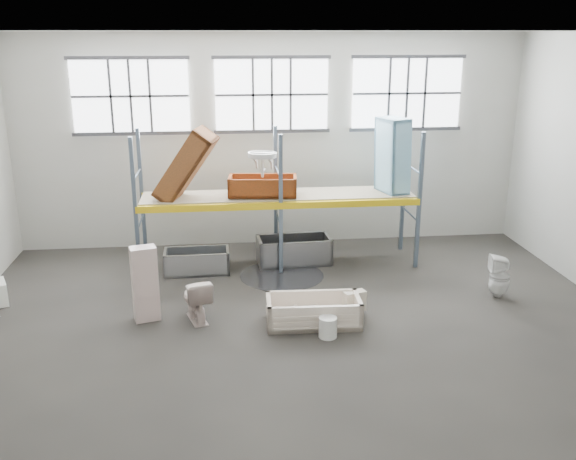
{
  "coord_description": "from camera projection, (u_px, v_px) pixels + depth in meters",
  "views": [
    {
      "loc": [
        -1.24,
        -9.8,
        4.99
      ],
      "look_at": [
        0.0,
        1.5,
        1.4
      ],
      "focal_mm": 39.27,
      "sensor_mm": 36.0,
      "label": 1
    }
  ],
  "objects": [
    {
      "name": "floor",
      "position": [
        297.0,
        335.0,
        10.94
      ],
      "size": [
        12.0,
        10.0,
        0.1
      ],
      "primitive_type": "cube",
      "color": "#413D37",
      "rests_on": "ground"
    },
    {
      "name": "ceiling",
      "position": [
        299.0,
        27.0,
        9.41
      ],
      "size": [
        12.0,
        10.0,
        0.1
      ],
      "primitive_type": "cube",
      "color": "silver",
      "rests_on": "ground"
    },
    {
      "name": "wall_back",
      "position": [
        272.0,
        141.0,
        14.96
      ],
      "size": [
        12.0,
        0.1,
        5.0
      ],
      "primitive_type": "cube",
      "color": "#B2B0A4",
      "rests_on": "ground"
    },
    {
      "name": "wall_front",
      "position": [
        371.0,
        336.0,
        5.39
      ],
      "size": [
        12.0,
        0.1,
        5.0
      ],
      "primitive_type": "cube",
      "color": "#9E9C92",
      "rests_on": "ground"
    },
    {
      "name": "window_left",
      "position": [
        131.0,
        96.0,
        14.19
      ],
      "size": [
        2.6,
        0.04,
        1.6
      ],
      "primitive_type": "cube",
      "color": "white",
      "rests_on": "wall_back"
    },
    {
      "name": "window_mid",
      "position": [
        272.0,
        95.0,
        14.52
      ],
      "size": [
        2.6,
        0.04,
        1.6
      ],
      "primitive_type": "cube",
      "color": "white",
      "rests_on": "wall_back"
    },
    {
      "name": "window_right",
      "position": [
        407.0,
        93.0,
        14.86
      ],
      "size": [
        2.6,
        0.04,
        1.6
      ],
      "primitive_type": "cube",
      "color": "white",
      "rests_on": "wall_back"
    },
    {
      "name": "rack_upright_la",
      "position": [
        135.0,
        210.0,
        12.91
      ],
      "size": [
        0.08,
        0.08,
        3.0
      ],
      "primitive_type": "cube",
      "color": "slate",
      "rests_on": "floor"
    },
    {
      "name": "rack_upright_lb",
      "position": [
        142.0,
        195.0,
        14.05
      ],
      "size": [
        0.08,
        0.08,
        3.0
      ],
      "primitive_type": "cube",
      "color": "slate",
      "rests_on": "floor"
    },
    {
      "name": "rack_upright_ma",
      "position": [
        281.0,
        206.0,
        13.22
      ],
      "size": [
        0.08,
        0.08,
        3.0
      ],
      "primitive_type": "cube",
      "color": "slate",
      "rests_on": "floor"
    },
    {
      "name": "rack_upright_mb",
      "position": [
        276.0,
        192.0,
        14.36
      ],
      "size": [
        0.08,
        0.08,
        3.0
      ],
      "primitive_type": "cube",
      "color": "slate",
      "rests_on": "floor"
    },
    {
      "name": "rack_upright_ra",
      "position": [
        419.0,
        202.0,
        13.53
      ],
      "size": [
        0.08,
        0.08,
        3.0
      ],
      "primitive_type": "cube",
      "color": "slate",
      "rests_on": "floor"
    },
    {
      "name": "rack_upright_rb",
      "position": [
        404.0,
        188.0,
        14.67
      ],
      "size": [
        0.08,
        0.08,
        3.0
      ],
      "primitive_type": "cube",
      "color": "slate",
      "rests_on": "floor"
    },
    {
      "name": "rack_beam_front",
      "position": [
        281.0,
        206.0,
        13.22
      ],
      "size": [
        6.0,
        0.1,
        0.14
      ],
      "primitive_type": "cube",
      "color": "yellow",
      "rests_on": "floor"
    },
    {
      "name": "rack_beam_back",
      "position": [
        276.0,
        192.0,
        14.36
      ],
      "size": [
        6.0,
        0.1,
        0.14
      ],
      "primitive_type": "cube",
      "color": "yellow",
      "rests_on": "floor"
    },
    {
      "name": "shelf_deck",
      "position": [
        278.0,
        195.0,
        13.77
      ],
      "size": [
        5.9,
        1.1,
        0.03
      ],
      "primitive_type": "cube",
      "color": "gray",
      "rests_on": "floor"
    },
    {
      "name": "wet_patch",
      "position": [
        282.0,
        275.0,
        13.49
      ],
      "size": [
        1.8,
        1.8,
        0.0
      ],
      "primitive_type": "cylinder",
      "color": "black",
      "rests_on": "floor"
    },
    {
      "name": "bathtub_beige",
      "position": [
        313.0,
        311.0,
        11.2
      ],
      "size": [
        1.7,
        0.85,
        0.49
      ],
      "primitive_type": null,
      "rotation": [
        0.0,
        0.0,
        -0.04
      ],
      "color": "beige",
      "rests_on": "floor"
    },
    {
      "name": "cistern_spare",
      "position": [
        354.0,
        301.0,
        11.52
      ],
      "size": [
        0.44,
        0.3,
        0.38
      ],
      "primitive_type": "cube",
      "rotation": [
        0.0,
        0.0,
        0.28
      ],
      "color": "beige",
      "rests_on": "bathtub_beige"
    },
    {
      "name": "sink_in_tub",
      "position": [
        307.0,
        311.0,
        11.38
      ],
      "size": [
        0.6,
        0.6,
        0.17
      ],
      "primitive_type": "imported",
      "rotation": [
        0.0,
        0.0,
        -0.25
      ],
      "color": "#F0DCC8",
      "rests_on": "bathtub_beige"
    },
    {
      "name": "toilet_beige",
      "position": [
        196.0,
        299.0,
        11.3
      ],
      "size": [
        0.66,
        0.89,
        0.81
      ],
      "primitive_type": "imported",
      "rotation": [
        0.0,
        0.0,
        3.43
      ],
      "color": "beige",
      "rests_on": "floor"
    },
    {
      "name": "cistern_tall",
      "position": [
        145.0,
        284.0,
        11.23
      ],
      "size": [
        0.51,
        0.4,
        1.39
      ],
      "primitive_type": "cube",
      "rotation": [
        0.0,
        0.0,
        0.26
      ],
      "color": "beige",
      "rests_on": "floor"
    },
    {
      "name": "toilet_white",
      "position": [
        499.0,
        276.0,
        12.29
      ],
      "size": [
        0.45,
        0.45,
        0.86
      ],
      "primitive_type": "imported",
      "rotation": [
        0.0,
        0.0,
        -1.74
      ],
      "color": "white",
      "rests_on": "floor"
    },
    {
      "name": "steel_tub_left",
      "position": [
        197.0,
        261.0,
        13.58
      ],
      "size": [
        1.4,
        0.67,
        0.51
      ],
      "primitive_type": null,
      "rotation": [
        0.0,
        0.0,
        0.01
      ],
      "color": "#B5B9BF",
      "rests_on": "floor"
    },
    {
      "name": "steel_tub_right",
      "position": [
        294.0,
        250.0,
        14.14
      ],
      "size": [
        1.67,
        0.85,
        0.6
      ],
      "primitive_type": null,
      "rotation": [
        0.0,
        0.0,
        0.06
      ],
      "color": "#939499",
      "rests_on": "floor"
    },
    {
      "name": "rust_tub_flat",
      "position": [
        263.0,
        186.0,
        13.56
      ],
      "size": [
        1.52,
        0.83,
        0.41
      ],
      "primitive_type": null,
      "rotation": [
        0.0,
        0.0,
        -0.1
      ],
      "color": "#973610",
      "rests_on": "shelf_deck"
    },
    {
      "name": "rust_tub_tilted",
      "position": [
        186.0,
        166.0,
        13.22
      ],
      "size": [
        1.49,
        1.07,
        1.64
      ],
      "primitive_type": null,
      "rotation": [
        0.0,
        -0.96,
        -0.23
      ],
      "color": "brown",
      "rests_on": "shelf_deck"
    },
    {
      "name": "sink_on_shelf",
      "position": [
        263.0,
        175.0,
        13.27
      ],
      "size": [
        0.71,
        0.62,
        0.54
      ],
      "primitive_type": "imported",
      "rotation": [
        0.0,
        0.0,
        -0.27
      ],
      "color": "silver",
      "rests_on": "rust_tub_flat"
    },
    {
      "name": "blue_tub_upright",
      "position": [
        392.0,
        156.0,
        13.75
      ],
      "size": [
        0.72,
        0.89,
        1.68
      ],
      "primitive_type": null,
      "rotation": [
        0.0,
        1.54,
        0.27
      ],
      "color": "#86C0DB",
      "rests_on": "shelf_deck"
    },
    {
      "name": "bucket",
      "position": [
        328.0,
        327.0,
        10.72
      ],
      "size": [
        0.37,
        0.37,
        0.36
      ],
      "primitive_type": "cylinder",
      "rotation": [
        0.0,
        0.0,
        -0.19
      ],
      "color": "silver",
      "rests_on": "floor"
    }
  ]
}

